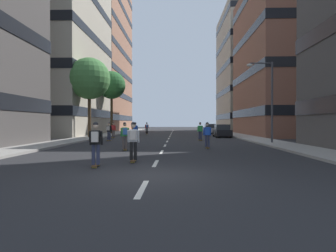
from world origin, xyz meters
The scene contains 23 objects.
ground_plane centered at (0.00, 27.49, 0.00)m, with size 164.92×164.92×0.00m, color #28282B.
sidewalk_left centered at (-8.86, 30.92, 0.07)m, with size 2.76×75.59×0.14m, color #9E9991.
sidewalk_right centered at (8.86, 30.92, 0.07)m, with size 2.76×75.59×0.14m, color #9E9991.
lane_markings centered at (0.00, 28.00, 0.00)m, with size 0.16×62.20×0.01m.
building_left_mid centered at (-19.18, 31.66, 12.74)m, with size 18.00×19.43×25.30m.
building_left_far centered at (-19.18, 53.20, 15.89)m, with size 18.00×23.27×31.60m.
building_right_mid centered at (19.18, 31.66, 10.28)m, with size 18.00×18.72×20.38m.
building_right_far centered at (19.18, 53.20, 12.34)m, with size 18.00×19.49×24.50m.
parked_car_near centered at (6.28, 39.61, 0.70)m, with size 1.82×4.40×1.52m.
parked_car_mid centered at (6.28, 26.49, 0.70)m, with size 1.82×4.40×1.52m.
street_tree_near centered at (-8.86, 23.56, 6.62)m, with size 4.62×4.62×8.82m.
street_tree_mid centered at (-8.86, 34.98, 7.29)m, with size 4.12×4.12×9.25m.
streetlamp_right centered at (8.22, 14.78, 4.14)m, with size 2.13×0.30×6.50m.
skater_0 centered at (-2.37, 9.01, 1.02)m, with size 0.57×0.92×1.78m.
skater_1 centered at (-5.59, 18.72, 1.02)m, with size 0.56×0.92×1.78m.
skater_2 centered at (3.15, 19.52, 0.98)m, with size 0.57×0.92×1.78m.
skater_3 centered at (-3.56, 22.40, 0.98)m, with size 0.57×0.92×1.78m.
skater_4 centered at (-5.42, 33.62, 1.02)m, with size 0.56×0.92×1.78m.
skater_5 centered at (-3.62, 35.22, 1.02)m, with size 0.57×0.92×1.78m.
skater_6 centered at (-1.02, 3.37, 1.02)m, with size 0.54×0.91×1.78m.
skater_7 centered at (-6.31, 24.16, 0.98)m, with size 0.55×0.92×1.78m.
skater_8 centered at (-2.27, 1.80, 1.02)m, with size 0.55×0.91×1.78m.
skater_9 centered at (2.97, 10.72, 0.98)m, with size 0.53×0.90×1.78m.
Camera 1 is at (0.92, -9.95, 1.75)m, focal length 32.44 mm.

